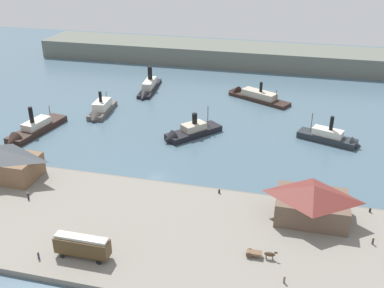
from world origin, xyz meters
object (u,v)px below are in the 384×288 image
Objects in this scene: pedestrian_standing_center at (373,241)px; mooring_post_east at (219,191)px; pedestrian_walking_east at (284,280)px; ferry_near_quay at (188,133)px; ferry_shed_customs_shed at (312,202)px; ferry_departing_north at (252,95)px; pedestrian_near_cart at (28,196)px; mooring_post_center_east at (370,210)px; street_tram at (82,245)px; ferry_mid_harbor at (31,131)px; pedestrian_by_tram at (38,256)px; ferry_approaching_west at (148,88)px; ferry_moored_west at (333,138)px; horse_cart at (260,253)px; ferry_approaching_east at (100,110)px.

pedestrian_standing_center is 34.09m from mooring_post_east.
ferry_near_quay is at bearing 119.27° from pedestrian_walking_east.
ferry_departing_north is at bearing 106.14° from ferry_shed_customs_shed.
pedestrian_near_cart reaches higher than mooring_post_center_east.
street_tram is 0.57× the size of ferry_near_quay.
mooring_post_center_east is (16.64, 26.11, -0.24)m from pedestrian_walking_east.
ferry_mid_harbor is at bearing 149.26° from pedestrian_walking_east.
mooring_post_center_east is 0.04× the size of ferry_departing_north.
pedestrian_by_tram is 0.06× the size of ferry_departing_north.
ferry_moored_west is at bearing -24.03° from ferry_approaching_west.
ferry_moored_west is (46.85, 64.82, -2.38)m from street_tram.
ferry_mid_harbor reaches higher than horse_cart.
horse_cart is at bearing -120.15° from ferry_shed_customs_shed.
pedestrian_by_tram is at bearing -162.04° from street_tram.
horse_cart is at bearing -104.72° from ferry_moored_west.
pedestrian_near_cart is 50.64m from ferry_near_quay.
ferry_near_quay reaches higher than street_tram.
ferry_approaching_east is (-20.16, 71.41, -0.39)m from pedestrian_by_tram.
ferry_near_quay is at bearing 59.25° from pedestrian_near_cart.
ferry_moored_west is (-6.38, 36.66, -0.20)m from mooring_post_center_east.
ferry_approaching_east is 24.50m from ferry_mid_harbor.
pedestrian_near_cart is at bearing -172.60° from ferry_shed_customs_shed.
pedestrian_by_tram is 1.75× the size of mooring_post_east.
ferry_mid_harbor is at bearing 161.41° from pedestrian_standing_center.
street_tram reaches higher than pedestrian_standing_center.
ferry_shed_customs_shed reaches higher than pedestrian_standing_center.
ferry_approaching_east is at bearing 105.77° from pedestrian_by_tram.
pedestrian_near_cart is 1.93× the size of mooring_post_center_east.
mooring_post_center_east is at bearing 27.88° from street_tram.
pedestrian_walking_east is 0.08× the size of ferry_moored_west.
ferry_near_quay reaches higher than pedestrian_walking_east.
ferry_departing_north is at bearing 3.30° from ferry_approaching_west.
street_tram is at bearing -126.06° from mooring_post_east.
horse_cart is 3.30× the size of pedestrian_near_cart.
pedestrian_near_cart is at bearing -162.65° from mooring_post_east.
mooring_post_east is 0.05× the size of ferry_approaching_east.
ferry_departing_north reaches higher than mooring_post_east.
street_tram is (-40.75, -23.02, -1.28)m from ferry_shed_customs_shed.
mooring_post_east is at bearing -89.23° from ferry_departing_north.
pedestrian_standing_center is 63.28m from ferry_near_quay.
mooring_post_east is (41.25, 12.89, -0.34)m from pedestrian_near_cart.
ferry_shed_customs_shed is 13.93m from mooring_post_center_east.
horse_cart is at bearing -62.13° from ferry_near_quay.
pedestrian_by_tram is at bearing -153.29° from mooring_post_center_east.
ferry_departing_north is (27.13, 99.39, -0.69)m from pedestrian_by_tram.
ferry_departing_north is at bearing 97.95° from horse_cart.
ferry_near_quay reaches higher than horse_cart.
mooring_post_center_east is at bearing 10.06° from pedestrian_near_cart.
ferry_moored_west is at bearing 36.31° from pedestrian_near_cart.
pedestrian_by_tram is 62.34m from ferry_near_quay.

